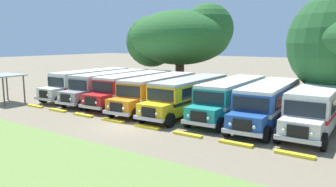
{
  "coord_description": "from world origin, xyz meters",
  "views": [
    {
      "loc": [
        14.86,
        -16.46,
        5.76
      ],
      "look_at": [
        0.0,
        5.07,
        1.6
      ],
      "focal_mm": 34.67,
      "sensor_mm": 36.0,
      "label": 1
    }
  ],
  "objects_px": {
    "parked_bus_slot_3": "(158,90)",
    "parked_bus_slot_7": "(317,105)",
    "parked_bus_slot_5": "(231,96)",
    "parked_bus_slot_2": "(134,87)",
    "parked_bus_slot_0": "(90,82)",
    "broad_shade_tree": "(181,37)",
    "parked_bus_slot_4": "(189,94)",
    "parked_bus_slot_1": "(111,85)",
    "waiting_shelter": "(4,77)",
    "parked_bus_slot_6": "(269,101)"
  },
  "relations": [
    {
      "from": "parked_bus_slot_2",
      "to": "parked_bus_slot_6",
      "type": "bearing_deg",
      "value": 86.23
    },
    {
      "from": "parked_bus_slot_1",
      "to": "parked_bus_slot_2",
      "type": "xyz_separation_m",
      "value": [
        2.96,
        0.12,
        0.0
      ]
    },
    {
      "from": "parked_bus_slot_5",
      "to": "waiting_shelter",
      "type": "bearing_deg",
      "value": -73.58
    },
    {
      "from": "parked_bus_slot_3",
      "to": "broad_shade_tree",
      "type": "distance_m",
      "value": 13.57
    },
    {
      "from": "parked_bus_slot_1",
      "to": "parked_bus_slot_4",
      "type": "distance_m",
      "value": 9.38
    },
    {
      "from": "parked_bus_slot_0",
      "to": "parked_bus_slot_6",
      "type": "bearing_deg",
      "value": 87.34
    },
    {
      "from": "parked_bus_slot_2",
      "to": "parked_bus_slot_6",
      "type": "relative_size",
      "value": 1.0
    },
    {
      "from": "parked_bus_slot_5",
      "to": "parked_bus_slot_7",
      "type": "height_order",
      "value": "same"
    },
    {
      "from": "parked_bus_slot_5",
      "to": "parked_bus_slot_7",
      "type": "xyz_separation_m",
      "value": [
        6.24,
        -0.1,
        0.0
      ]
    },
    {
      "from": "parked_bus_slot_4",
      "to": "parked_bus_slot_6",
      "type": "height_order",
      "value": "same"
    },
    {
      "from": "parked_bus_slot_4",
      "to": "parked_bus_slot_1",
      "type": "bearing_deg",
      "value": -94.7
    },
    {
      "from": "parked_bus_slot_1",
      "to": "parked_bus_slot_7",
      "type": "bearing_deg",
      "value": 87.82
    },
    {
      "from": "parked_bus_slot_2",
      "to": "parked_bus_slot_1",
      "type": "bearing_deg",
      "value": -90.43
    },
    {
      "from": "parked_bus_slot_4",
      "to": "broad_shade_tree",
      "type": "height_order",
      "value": "broad_shade_tree"
    },
    {
      "from": "parked_bus_slot_5",
      "to": "broad_shade_tree",
      "type": "bearing_deg",
      "value": -135.89
    },
    {
      "from": "parked_bus_slot_1",
      "to": "parked_bus_slot_6",
      "type": "height_order",
      "value": "same"
    },
    {
      "from": "parked_bus_slot_0",
      "to": "waiting_shelter",
      "type": "relative_size",
      "value": 3.02
    },
    {
      "from": "parked_bus_slot_0",
      "to": "waiting_shelter",
      "type": "height_order",
      "value": "parked_bus_slot_0"
    },
    {
      "from": "parked_bus_slot_4",
      "to": "waiting_shelter",
      "type": "bearing_deg",
      "value": -71.88
    },
    {
      "from": "parked_bus_slot_7",
      "to": "parked_bus_slot_5",
      "type": "bearing_deg",
      "value": -91.71
    },
    {
      "from": "parked_bus_slot_0",
      "to": "broad_shade_tree",
      "type": "xyz_separation_m",
      "value": [
        4.37,
        11.01,
        4.81
      ]
    },
    {
      "from": "parked_bus_slot_2",
      "to": "waiting_shelter",
      "type": "distance_m",
      "value": 12.41
    },
    {
      "from": "parked_bus_slot_6",
      "to": "parked_bus_slot_1",
      "type": "bearing_deg",
      "value": -93.61
    },
    {
      "from": "parked_bus_slot_2",
      "to": "parked_bus_slot_4",
      "type": "xyz_separation_m",
      "value": [
        6.41,
        -0.55,
        0.0
      ]
    },
    {
      "from": "parked_bus_slot_2",
      "to": "broad_shade_tree",
      "type": "relative_size",
      "value": 0.85
    },
    {
      "from": "parked_bus_slot_6",
      "to": "parked_bus_slot_5",
      "type": "bearing_deg",
      "value": -102.11
    },
    {
      "from": "parked_bus_slot_3",
      "to": "broad_shade_tree",
      "type": "height_order",
      "value": "broad_shade_tree"
    },
    {
      "from": "broad_shade_tree",
      "to": "parked_bus_slot_1",
      "type": "bearing_deg",
      "value": -95.66
    },
    {
      "from": "parked_bus_slot_4",
      "to": "parked_bus_slot_5",
      "type": "bearing_deg",
      "value": 101.58
    },
    {
      "from": "parked_bus_slot_3",
      "to": "parked_bus_slot_1",
      "type": "bearing_deg",
      "value": -97.83
    },
    {
      "from": "broad_shade_tree",
      "to": "waiting_shelter",
      "type": "bearing_deg",
      "value": -115.57
    },
    {
      "from": "parked_bus_slot_0",
      "to": "parked_bus_slot_3",
      "type": "bearing_deg",
      "value": 84.48
    },
    {
      "from": "parked_bus_slot_2",
      "to": "broad_shade_tree",
      "type": "distance_m",
      "value": 12.27
    },
    {
      "from": "parked_bus_slot_1",
      "to": "broad_shade_tree",
      "type": "relative_size",
      "value": 0.85
    },
    {
      "from": "parked_bus_slot_0",
      "to": "parked_bus_slot_5",
      "type": "height_order",
      "value": "same"
    },
    {
      "from": "parked_bus_slot_0",
      "to": "parked_bus_slot_6",
      "type": "distance_m",
      "value": 19.03
    },
    {
      "from": "parked_bus_slot_6",
      "to": "parked_bus_slot_7",
      "type": "relative_size",
      "value": 1.01
    },
    {
      "from": "parked_bus_slot_2",
      "to": "broad_shade_tree",
      "type": "bearing_deg",
      "value": -173.36
    },
    {
      "from": "parked_bus_slot_2",
      "to": "parked_bus_slot_7",
      "type": "bearing_deg",
      "value": 87.78
    },
    {
      "from": "parked_bus_slot_6",
      "to": "waiting_shelter",
      "type": "height_order",
      "value": "parked_bus_slot_6"
    },
    {
      "from": "parked_bus_slot_3",
      "to": "parked_bus_slot_7",
      "type": "height_order",
      "value": "same"
    },
    {
      "from": "parked_bus_slot_3",
      "to": "parked_bus_slot_0",
      "type": "bearing_deg",
      "value": -98.05
    },
    {
      "from": "parked_bus_slot_0",
      "to": "parked_bus_slot_1",
      "type": "bearing_deg",
      "value": 84.06
    },
    {
      "from": "parked_bus_slot_4",
      "to": "parked_bus_slot_2",
      "type": "bearing_deg",
      "value": -96.99
    },
    {
      "from": "parked_bus_slot_5",
      "to": "parked_bus_slot_2",
      "type": "bearing_deg",
      "value": -91.2
    },
    {
      "from": "parked_bus_slot_5",
      "to": "waiting_shelter",
      "type": "xyz_separation_m",
      "value": [
        -20.14,
        -6.98,
        0.87
      ]
    },
    {
      "from": "parked_bus_slot_6",
      "to": "parked_bus_slot_7",
      "type": "xyz_separation_m",
      "value": [
        3.17,
        0.38,
        0.0
      ]
    },
    {
      "from": "parked_bus_slot_3",
      "to": "parked_bus_slot_5",
      "type": "distance_m",
      "value": 6.61
    },
    {
      "from": "parked_bus_slot_7",
      "to": "waiting_shelter",
      "type": "bearing_deg",
      "value": -76.18
    },
    {
      "from": "parked_bus_slot_1",
      "to": "parked_bus_slot_3",
      "type": "xyz_separation_m",
      "value": [
        6.14,
        -0.4,
        0.0
      ]
    }
  ]
}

